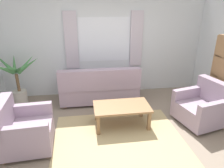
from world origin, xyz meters
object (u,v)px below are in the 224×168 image
object	(u,v)px
armchair_left	(23,130)
armchair_right	(203,107)
coffee_table	(122,108)
couch	(99,88)
potted_plant	(17,82)

from	to	relation	value
armchair_left	armchair_right	xyz separation A→B (m)	(3.41, 0.30, 0.00)
armchair_right	coffee_table	size ratio (longest dim) A/B	0.91
couch	armchair_right	distance (m)	2.36
couch	potted_plant	xyz separation A→B (m)	(-1.92, 0.12, 0.23)
couch	potted_plant	world-z (taller)	potted_plant
potted_plant	couch	bearing A→B (deg)	-3.46
couch	armchair_left	xyz separation A→B (m)	(-1.42, -1.57, -0.01)
couch	coffee_table	bearing A→B (deg)	106.81
armchair_right	potted_plant	world-z (taller)	potted_plant
armchair_right	couch	bearing A→B (deg)	-135.53
armchair_right	potted_plant	xyz separation A→B (m)	(-3.91, 1.38, 0.24)
couch	armchair_left	distance (m)	2.12
couch	potted_plant	distance (m)	1.94
potted_plant	armchair_left	bearing A→B (deg)	-73.37
armchair_right	potted_plant	bearing A→B (deg)	-122.55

